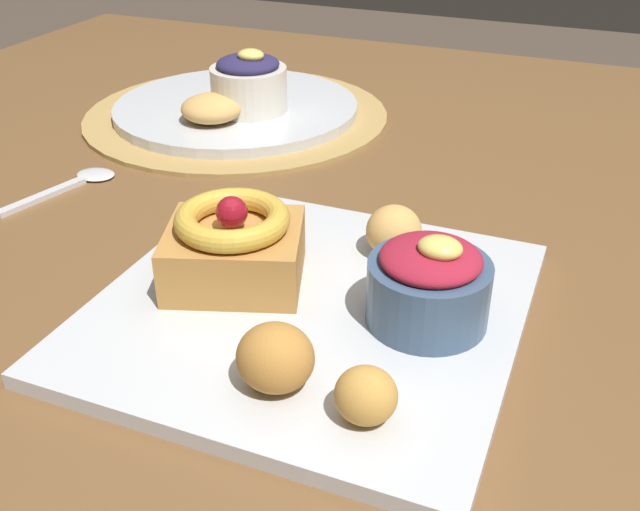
{
  "coord_description": "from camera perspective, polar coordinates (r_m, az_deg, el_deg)",
  "views": [
    {
      "loc": [
        0.14,
        -0.62,
        1.04
      ],
      "look_at": [
        -0.03,
        -0.19,
        0.77
      ],
      "focal_mm": 41.58,
      "sensor_mm": 36.0,
      "label": 1
    }
  ],
  "objects": [
    {
      "name": "fritter_front",
      "position": [
        0.43,
        3.55,
        -10.7
      ],
      "size": [
        0.04,
        0.04,
        0.03
      ],
      "primitive_type": "ellipsoid",
      "color": "gold",
      "rests_on": "front_plate"
    },
    {
      "name": "back_plate",
      "position": [
        0.92,
        -6.46,
        11.22
      ],
      "size": [
        0.29,
        0.29,
        0.01
      ],
      "primitive_type": "cylinder",
      "color": "silver",
      "rests_on": "woven_placemat"
    },
    {
      "name": "front_plate",
      "position": [
        0.54,
        -0.81,
        -4.12
      ],
      "size": [
        0.3,
        0.3,
        0.01
      ],
      "primitive_type": "cube",
      "color": "silver",
      "rests_on": "dining_table"
    },
    {
      "name": "cake_slice",
      "position": [
        0.55,
        -6.64,
        0.78
      ],
      "size": [
        0.12,
        0.11,
        0.07
      ],
      "rotation": [
        0.0,
        0.0,
        0.33
      ],
      "color": "#B77F3D",
      "rests_on": "front_plate"
    },
    {
      "name": "woven_placemat",
      "position": [
        0.92,
        -6.43,
        10.73
      ],
      "size": [
        0.37,
        0.37,
        0.0
      ],
      "primitive_type": "cylinder",
      "color": "#AD894C",
      "rests_on": "dining_table"
    },
    {
      "name": "fritter_back",
      "position": [
        0.59,
        6.06,
        1.83
      ],
      "size": [
        0.04,
        0.05,
        0.04
      ],
      "primitive_type": "ellipsoid",
      "color": "tan",
      "rests_on": "front_plate"
    },
    {
      "name": "berry_ramekin",
      "position": [
        0.51,
        8.38,
        -2.19
      ],
      "size": [
        0.08,
        0.08,
        0.07
      ],
      "color": "#3D5675",
      "rests_on": "front_plate"
    },
    {
      "name": "back_pastry",
      "position": [
        0.86,
        -8.34,
        11.15
      ],
      "size": [
        0.07,
        0.07,
        0.03
      ],
      "primitive_type": "ellipsoid",
      "color": "tan",
      "rests_on": "back_plate"
    },
    {
      "name": "back_ramekin",
      "position": [
        0.88,
        -5.5,
        13.06
      ],
      "size": [
        0.09,
        0.09,
        0.07
      ],
      "color": "silver",
      "rests_on": "back_plate"
    },
    {
      "name": "fritter_middle",
      "position": [
        0.45,
        -3.45,
        -7.85
      ],
      "size": [
        0.05,
        0.05,
        0.04
      ],
      "primitive_type": "ellipsoid",
      "color": "#BC7F38",
      "rests_on": "front_plate"
    },
    {
      "name": "spoon",
      "position": [
        0.77,
        -18.43,
        5.28
      ],
      "size": [
        0.05,
        0.12,
        0.0
      ],
      "rotation": [
        0.0,
        0.0,
        1.32
      ],
      "color": "silver",
      "rests_on": "dining_table"
    },
    {
      "name": "dining_table",
      "position": [
        0.75,
        8.14,
        -1.32
      ],
      "size": [
        1.54,
        1.09,
        0.73
      ],
      "color": "brown",
      "rests_on": "ground_plane"
    }
  ]
}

